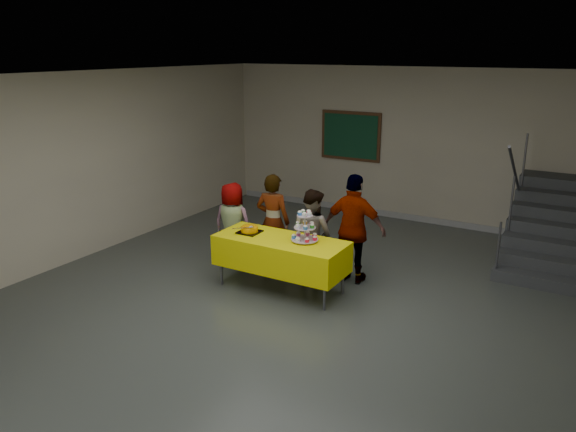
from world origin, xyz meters
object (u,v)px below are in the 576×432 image
Objects in this scene: schoolchild_a at (233,224)px; noticeboard at (351,136)px; staircase at (553,229)px; schoolchild_b at (273,222)px; bake_table at (281,253)px; bear_cake at (249,229)px; schoolchild_d at (354,229)px; schoolchild_c at (312,234)px; cupcake_stand at (305,229)px.

noticeboard is at bearing -103.57° from schoolchild_a.
noticeboard reaches higher than staircase.
schoolchild_b is 1.16× the size of noticeboard.
bake_table is 0.88m from schoolchild_b.
schoolchild_b is at bearing -85.21° from noticeboard.
bear_cake is 0.22× the size of schoolchild_d.
schoolchild_d is (1.96, 0.28, 0.15)m from schoolchild_a.
staircase reaches higher than bake_table.
schoolchild_d is (0.59, 0.18, 0.13)m from schoolchild_c.
cupcake_stand is 0.88m from bear_cake.
staircase reaches higher than cupcake_stand.
noticeboard is (-1.01, 3.58, 0.91)m from schoolchild_c.
schoolchild_c is at bearing -137.76° from staircase.
noticeboard is at bearing 101.33° from bake_table.
noticeboard reaches higher than bear_cake.
bear_cake is 0.26× the size of schoolchild_c.
schoolchild_d is at bearing -133.39° from staircase.
schoolchild_c is 4.08m from staircase.
schoolchild_c is 0.63m from schoolchild_d.
staircase is at bearing -151.46° from schoolchild_b.
schoolchild_b is at bearing 91.13° from bear_cake.
schoolchild_a is 1.37m from schoolchild_c.
schoolchild_a is 0.96× the size of schoolchild_c.
schoolchild_b is 1.32m from schoolchild_d.
schoolchild_a reaches higher than bear_cake.
schoolchild_b is 0.93× the size of schoolchild_d.
bear_cake is 0.27× the size of schoolchild_a.
noticeboard is at bearing 94.21° from bear_cake.
noticeboard is at bearing -92.34° from schoolchild_b.
schoolchild_b is at bearing -173.82° from schoolchild_a.
bake_table is 4.63m from staircase.
schoolchild_c is at bearing 176.43° from schoolchild_a.
schoolchild_a is at bearing 5.51° from schoolchild_d.
schoolchild_c is 1.06× the size of noticeboard.
bear_cake is at bearing -85.79° from noticeboard.
schoolchild_b is at bearing 146.01° from cupcake_stand.
noticeboard is (-1.18, 4.12, 0.65)m from cupcake_stand.
cupcake_stand reaches higher than bake_table.
schoolchild_c is (0.18, 0.61, 0.13)m from bake_table.
schoolchild_b is 0.63× the size of staircase.
schoolchild_d reaches higher than schoolchild_c.
cupcake_stand is 1.62m from schoolchild_a.
bake_table is 1.37× the size of schoolchild_c.
bear_cake is at bearing -138.04° from staircase.
bake_table is 1.16× the size of schoolchild_d.
schoolchild_c is at bearing 40.77° from bear_cake.
noticeboard reaches higher than cupcake_stand.
bear_cake is 4.27m from noticeboard.
bear_cake is at bearing 83.99° from schoolchild_b.
schoolchild_b reaches higher than bake_table.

